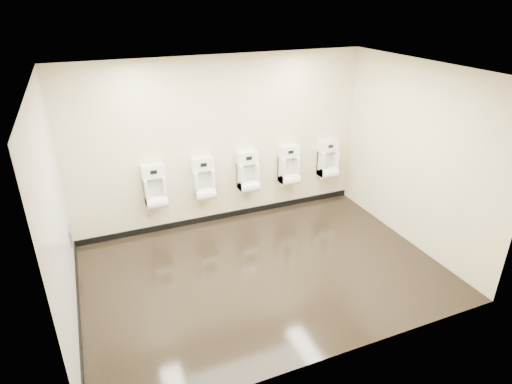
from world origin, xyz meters
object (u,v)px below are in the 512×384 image
urinal_0 (155,190)px  urinal_3 (289,168)px  urinal_1 (204,182)px  urinal_2 (248,175)px  access_panel (70,236)px  urinal_4 (328,162)px

urinal_0 → urinal_3: (2.36, 0.00, 0.00)m
urinal_1 → urinal_2: same height
urinal_2 → urinal_1: bearing=180.0°
access_panel → urinal_2: size_ratio=0.36×
urinal_0 → urinal_1: bearing=0.0°
urinal_1 → urinal_3: bearing=0.0°
access_panel → urinal_1: (2.11, 0.43, 0.31)m
urinal_2 → urinal_4: size_ratio=1.00×
access_panel → urinal_3: 3.71m
urinal_2 → urinal_3: size_ratio=1.00×
access_panel → urinal_3: (3.68, 0.43, 0.31)m
urinal_0 → urinal_3: bearing=0.0°
urinal_2 → urinal_4: 1.58m
access_panel → urinal_2: 2.94m
urinal_1 → urinal_2: size_ratio=1.00×
access_panel → urinal_2: urinal_2 is taller
urinal_2 → access_panel: bearing=-171.6°
access_panel → urinal_0: urinal_0 is taller
urinal_3 → urinal_4: size_ratio=1.00×
urinal_1 → urinal_4: (2.37, 0.00, 0.00)m
urinal_2 → urinal_3: (0.78, 0.00, 0.00)m
urinal_1 → urinal_4: size_ratio=1.00×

